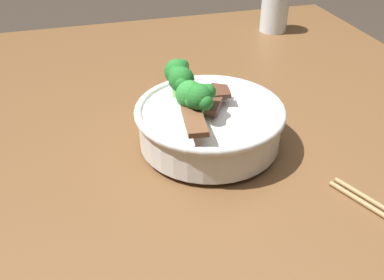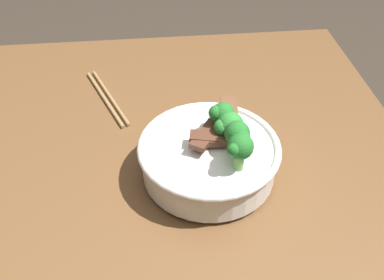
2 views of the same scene
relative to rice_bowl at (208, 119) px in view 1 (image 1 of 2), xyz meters
The scene contains 3 objects.
dining_table 0.21m from the rice_bowl, 129.78° to the left, with size 1.11×0.91×0.82m.
rice_bowl is the anchor object (origin of this frame).
drinking_glass 0.55m from the rice_bowl, 144.69° to the left, with size 0.07×0.07×0.11m.
Camera 1 is at (0.61, -0.26, 1.21)m, focal length 40.84 mm.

